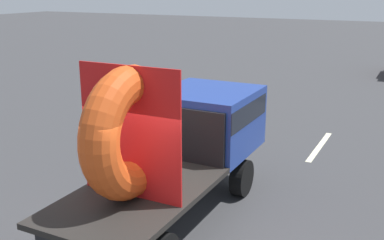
% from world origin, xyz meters
% --- Properties ---
extents(flatbed_truck, '(2.02, 5.60, 3.27)m').
position_xyz_m(flatbed_truck, '(0.14, 1.57, 1.58)').
color(flatbed_truck, black).
rests_on(flatbed_truck, ground_plane).
extents(lane_dash_left_far, '(0.16, 2.40, 0.01)m').
position_xyz_m(lane_dash_left_far, '(-1.57, 6.88, 0.00)').
color(lane_dash_left_far, beige).
rests_on(lane_dash_left_far, ground_plane).
extents(lane_dash_right_far, '(0.16, 2.78, 0.01)m').
position_xyz_m(lane_dash_right_far, '(1.84, 6.73, 0.00)').
color(lane_dash_right_far, beige).
rests_on(lane_dash_right_far, ground_plane).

